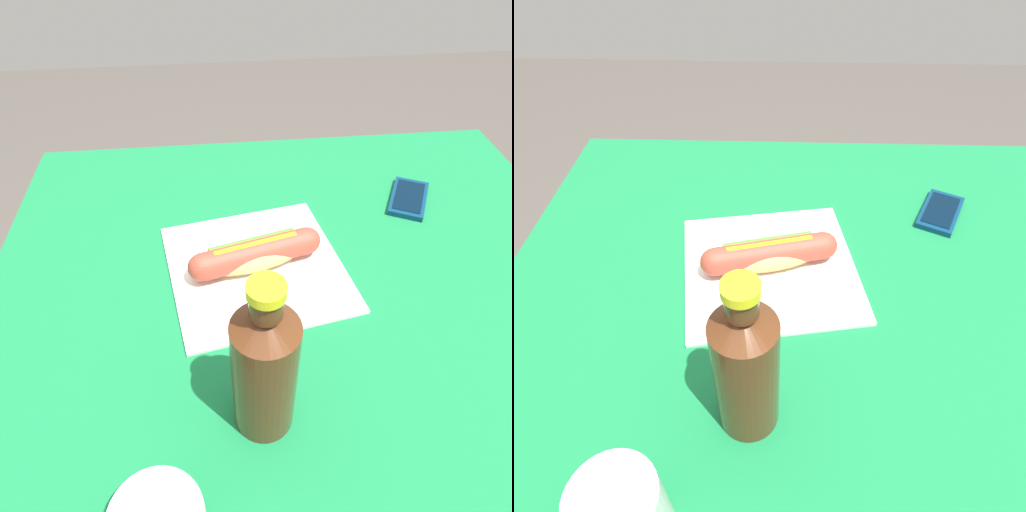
# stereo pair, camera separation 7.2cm
# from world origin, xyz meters

# --- Properties ---
(ground_plane) EXTENTS (6.00, 6.00, 0.00)m
(ground_plane) POSITION_xyz_m (0.00, 0.00, 0.00)
(ground_plane) COLOR #47423D
(ground_plane) RESTS_ON ground
(dining_table) EXTENTS (1.02, 0.90, 0.78)m
(dining_table) POSITION_xyz_m (0.00, 0.00, 0.63)
(dining_table) COLOR brown
(dining_table) RESTS_ON ground
(paper_wrapper) EXTENTS (0.32, 0.32, 0.01)m
(paper_wrapper) POSITION_xyz_m (-0.07, 0.04, 0.78)
(paper_wrapper) COLOR white
(paper_wrapper) RESTS_ON dining_table
(hot_dog) EXTENTS (0.22, 0.09, 0.05)m
(hot_dog) POSITION_xyz_m (-0.07, 0.04, 0.81)
(hot_dog) COLOR tan
(hot_dog) RESTS_ON paper_wrapper
(cell_phone) EXTENTS (0.11, 0.14, 0.01)m
(cell_phone) POSITION_xyz_m (0.24, 0.19, 0.79)
(cell_phone) COLOR #0A2D4C
(cell_phone) RESTS_ON dining_table
(soda_bottle) EXTENTS (0.07, 0.07, 0.24)m
(soda_bottle) POSITION_xyz_m (-0.09, -0.22, 0.89)
(soda_bottle) COLOR #4C2814
(soda_bottle) RESTS_ON dining_table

